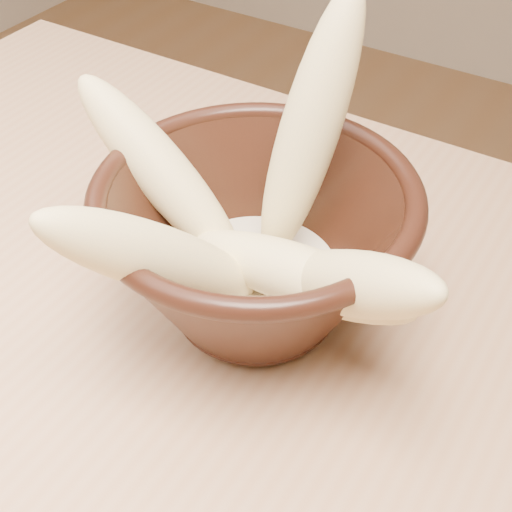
# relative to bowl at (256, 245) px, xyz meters

# --- Properties ---
(bowl) EXTENTS (0.20, 0.20, 0.11)m
(bowl) POSITION_rel_bowl_xyz_m (0.00, 0.00, 0.00)
(bowl) COLOR black
(bowl) RESTS_ON table
(milk_puddle) EXTENTS (0.11, 0.11, 0.02)m
(milk_puddle) POSITION_rel_bowl_xyz_m (0.00, 0.00, -0.03)
(milk_puddle) COLOR beige
(milk_puddle) RESTS_ON bowl
(banana_upright) EXTENTS (0.06, 0.10, 0.18)m
(banana_upright) POSITION_rel_bowl_xyz_m (0.01, 0.05, 0.06)
(banana_upright) COLOR #F3DD90
(banana_upright) RESTS_ON bowl
(banana_left) EXTENTS (0.15, 0.04, 0.13)m
(banana_left) POSITION_rel_bowl_xyz_m (-0.07, 0.00, 0.03)
(banana_left) COLOR #F3DD90
(banana_left) RESTS_ON bowl
(banana_right) EXTENTS (0.15, 0.10, 0.12)m
(banana_right) POSITION_rel_bowl_xyz_m (0.07, -0.02, 0.02)
(banana_right) COLOR #F3DD90
(banana_right) RESTS_ON bowl
(banana_across) EXTENTS (0.15, 0.04, 0.05)m
(banana_across) POSITION_rel_bowl_xyz_m (0.04, -0.01, 0.00)
(banana_across) COLOR #F3DD90
(banana_across) RESTS_ON bowl
(banana_front) EXTENTS (0.10, 0.15, 0.13)m
(banana_front) POSITION_rel_bowl_xyz_m (-0.02, -0.07, 0.03)
(banana_front) COLOR #F3DD90
(banana_front) RESTS_ON bowl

